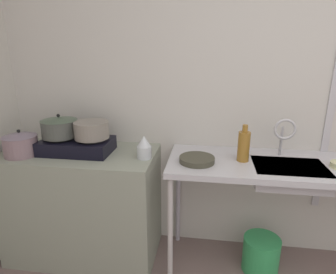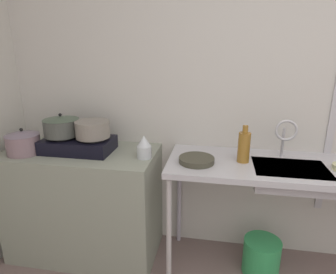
# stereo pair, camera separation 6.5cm
# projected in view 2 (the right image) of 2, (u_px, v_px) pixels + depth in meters

# --- Properties ---
(wall_back) EXTENTS (5.44, 0.10, 2.78)m
(wall_back) POSITION_uv_depth(u_px,v_px,m) (313.00, 82.00, 2.06)
(wall_back) COLOR beige
(wall_back) RESTS_ON ground
(counter_concrete) EXTENTS (1.15, 0.58, 0.88)m
(counter_concrete) POSITION_uv_depth(u_px,v_px,m) (85.00, 203.00, 2.30)
(counter_concrete) COLOR gray
(counter_concrete) RESTS_ON ground
(counter_sink) EXTENTS (1.80, 0.58, 0.88)m
(counter_sink) POSITION_uv_depth(u_px,v_px,m) (302.00, 174.00, 1.92)
(counter_sink) COLOR #B6B4BA
(counter_sink) RESTS_ON ground
(stove) EXTENTS (0.51, 0.30, 0.12)m
(stove) POSITION_uv_depth(u_px,v_px,m) (78.00, 144.00, 2.16)
(stove) COLOR black
(stove) RESTS_ON counter_concrete
(pot_on_left_burner) EXTENTS (0.26, 0.26, 0.17)m
(pot_on_left_burner) POSITION_uv_depth(u_px,v_px,m) (61.00, 126.00, 2.14)
(pot_on_left_burner) COLOR #444641
(pot_on_left_burner) RESTS_ON stove
(pot_on_right_burner) EXTENTS (0.25, 0.25, 0.12)m
(pot_on_right_burner) POSITION_uv_depth(u_px,v_px,m) (93.00, 129.00, 2.10)
(pot_on_right_burner) COLOR slate
(pot_on_right_burner) RESTS_ON stove
(pot_beside_stove) EXTENTS (0.24, 0.24, 0.19)m
(pot_beside_stove) POSITION_uv_depth(u_px,v_px,m) (23.00, 142.00, 2.10)
(pot_beside_stove) COLOR slate
(pot_beside_stove) RESTS_ON counter_concrete
(percolator) EXTENTS (0.10, 0.10, 0.16)m
(percolator) POSITION_uv_depth(u_px,v_px,m) (144.00, 147.00, 2.02)
(percolator) COLOR silver
(percolator) RESTS_ON counter_concrete
(sink_basin) EXTENTS (0.47, 0.33, 0.12)m
(sink_basin) POSITION_uv_depth(u_px,v_px,m) (289.00, 176.00, 1.89)
(sink_basin) COLOR #B6B4BA
(sink_basin) RESTS_ON counter_sink
(faucet) EXTENTS (0.15, 0.08, 0.29)m
(faucet) POSITION_uv_depth(u_px,v_px,m) (286.00, 133.00, 1.95)
(faucet) COLOR #B6B4BA
(faucet) RESTS_ON counter_sink
(frying_pan) EXTENTS (0.24, 0.24, 0.04)m
(frying_pan) POSITION_uv_depth(u_px,v_px,m) (197.00, 160.00, 1.95)
(frying_pan) COLOR #3C392C
(frying_pan) RESTS_ON counter_sink
(bottle_by_sink) EXTENTS (0.08, 0.08, 0.26)m
(bottle_by_sink) POSITION_uv_depth(u_px,v_px,m) (244.00, 147.00, 1.94)
(bottle_by_sink) COLOR olive
(bottle_by_sink) RESTS_ON counter_sink
(bucket_on_floor) EXTENTS (0.27, 0.27, 0.27)m
(bucket_on_floor) POSITION_uv_depth(u_px,v_px,m) (261.00, 256.00, 2.14)
(bucket_on_floor) COLOR #309954
(bucket_on_floor) RESTS_ON ground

